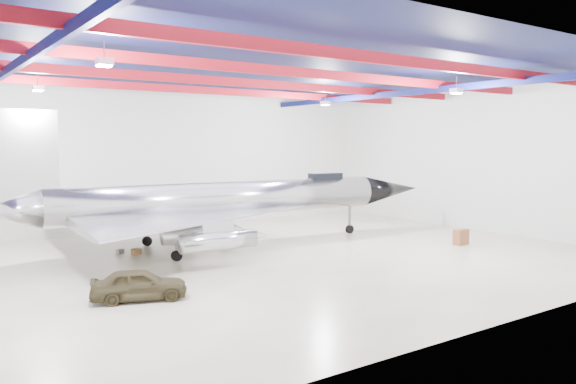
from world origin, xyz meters
TOP-DOWN VIEW (x-y plane):
  - floor at (0.00, 0.00)m, footprint 40.00×40.00m
  - wall_back at (0.00, 15.00)m, footprint 40.00×0.00m
  - wall_right at (20.00, 0.00)m, footprint 0.00×30.00m
  - ceiling at (0.00, 0.00)m, footprint 40.00×40.00m
  - ceiling_structure at (0.00, 0.00)m, footprint 39.50×29.50m
  - jet_aircraft at (0.88, 4.82)m, footprint 31.24×18.90m
  - jeep at (-8.24, -4.20)m, footprint 4.33×2.81m
  - desk at (13.88, -3.59)m, footprint 1.15×0.64m
  - crate_ply at (-4.92, 5.46)m, footprint 0.57×0.48m
  - toolbox_red at (-1.05, 7.67)m, footprint 0.47×0.38m
  - engine_drum at (0.96, 4.77)m, footprint 0.52×0.52m
  - parts_bin at (1.05, 5.06)m, footprint 0.67×0.56m
  - crate_small at (-5.64, 6.28)m, footprint 0.48×0.44m
  - tool_chest at (2.63, 6.23)m, footprint 0.43×0.43m
  - oil_barrel at (1.63, 6.51)m, footprint 0.60×0.51m
  - spares_box at (2.24, 10.68)m, footprint 0.39×0.39m

SIDE VIEW (x-z plane):
  - floor at x=0.00m, z-range 0.00..0.00m
  - crate_small at x=-5.64m, z-range 0.00..0.27m
  - toolbox_red at x=-1.05m, z-range 0.00..0.33m
  - spares_box at x=2.24m, z-range 0.00..0.35m
  - crate_ply at x=-4.92m, z-range 0.00..0.37m
  - tool_chest at x=2.63m, z-range 0.00..0.38m
  - oil_barrel at x=1.63m, z-range 0.00..0.38m
  - engine_drum at x=0.96m, z-range 0.00..0.44m
  - parts_bin at x=1.05m, z-range 0.00..0.44m
  - desk at x=13.88m, z-range 0.00..1.02m
  - jeep at x=-8.24m, z-range 0.00..1.37m
  - jet_aircraft at x=0.88m, z-range -1.46..7.05m
  - wall_back at x=0.00m, z-range -14.50..25.50m
  - wall_right at x=20.00m, z-range -9.50..20.50m
  - ceiling_structure at x=0.00m, z-range 9.79..10.86m
  - ceiling at x=0.00m, z-range 11.00..11.00m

